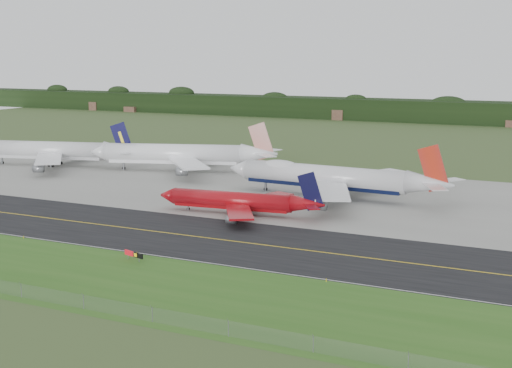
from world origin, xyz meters
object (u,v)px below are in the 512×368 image
(jet_navy_gold, at_px, (54,151))
(jet_star_tail, at_px, (183,155))
(jet_ba_747, at_px, (331,177))
(jet_red_737, at_px, (241,201))
(taxiway_sign, at_px, (134,254))

(jet_navy_gold, height_order, jet_star_tail, jet_star_tail)
(jet_ba_747, bearing_deg, jet_navy_gold, 173.45)
(jet_red_737, distance_m, jet_navy_gold, 98.79)
(jet_ba_747, xyz_separation_m, taxiway_sign, (-12.51, -70.65, -4.19))
(jet_navy_gold, bearing_deg, jet_ba_747, -6.55)
(jet_ba_747, bearing_deg, jet_red_737, -113.76)
(taxiway_sign, bearing_deg, jet_ba_747, 79.96)
(jet_ba_747, xyz_separation_m, jet_star_tail, (-57.30, 20.55, 0.04))
(jet_star_tail, bearing_deg, jet_navy_gold, -169.09)
(jet_red_737, height_order, jet_navy_gold, jet_navy_gold)
(jet_star_tail, bearing_deg, jet_red_737, -47.17)
(jet_navy_gold, relative_size, taxiway_sign, 12.09)
(jet_star_tail, height_order, taxiway_sign, jet_star_tail)
(jet_ba_747, height_order, jet_navy_gold, jet_ba_747)
(jet_navy_gold, relative_size, jet_star_tail, 0.97)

